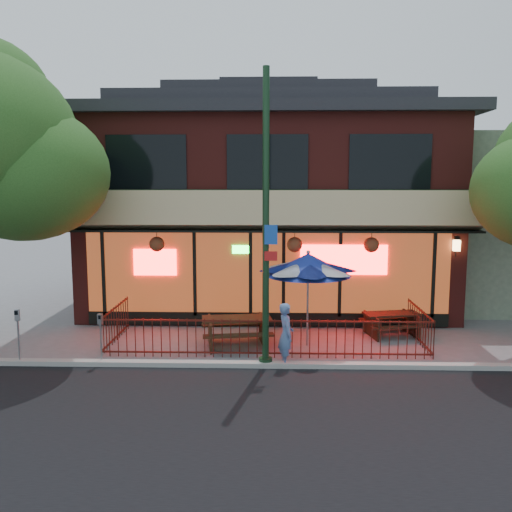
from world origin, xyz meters
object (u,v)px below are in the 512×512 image
(street_light, at_px, (266,236))
(parking_meter_near, at_px, (101,330))
(picnic_table_left, at_px, (237,327))
(parking_meter_far, at_px, (18,327))
(picnic_table_right, at_px, (391,321))
(pedestrian, at_px, (286,334))
(patio_umbrella, at_px, (308,264))

(street_light, distance_m, parking_meter_near, 4.62)
(parking_meter_near, bearing_deg, street_light, -0.04)
(picnic_table_left, bearing_deg, parking_meter_far, -162.37)
(picnic_table_right, xyz_separation_m, pedestrian, (-3.11, -2.65, 0.33))
(picnic_table_left, distance_m, patio_umbrella, 2.57)
(street_light, xyz_separation_m, picnic_table_right, (3.60, 2.70, -2.71))
(picnic_table_right, relative_size, pedestrian, 1.15)
(parking_meter_near, xyz_separation_m, parking_meter_far, (-1.99, -0.08, 0.08))
(parking_meter_far, bearing_deg, picnic_table_right, 16.17)
(picnic_table_left, xyz_separation_m, parking_meter_far, (-5.19, -1.65, 0.41))
(picnic_table_right, height_order, pedestrian, pedestrian)
(pedestrian, bearing_deg, patio_umbrella, -31.99)
(street_light, bearing_deg, parking_meter_far, -179.26)
(street_light, distance_m, parking_meter_far, 6.39)
(street_light, height_order, parking_meter_near, street_light)
(street_light, distance_m, picnic_table_right, 5.25)
(parking_meter_near, bearing_deg, parking_meter_far, -177.70)
(picnic_table_left, distance_m, picnic_table_right, 4.54)
(picnic_table_left, bearing_deg, picnic_table_right, 14.42)
(pedestrian, bearing_deg, street_light, 85.04)
(street_light, relative_size, picnic_table_right, 3.96)
(patio_umbrella, height_order, parking_meter_near, patio_umbrella)
(parking_meter_far, bearing_deg, parking_meter_near, 2.30)
(parking_meter_near, bearing_deg, picnic_table_right, 19.56)
(picnic_table_left, distance_m, parking_meter_near, 3.58)
(street_light, xyz_separation_m, parking_meter_near, (-4.00, 0.00, -2.30))
(parking_meter_far, bearing_deg, picnic_table_left, 17.63)
(street_light, xyz_separation_m, parking_meter_far, (-5.99, -0.08, -2.22))
(picnic_table_left, xyz_separation_m, pedestrian, (1.29, -1.52, 0.25))
(parking_meter_near, distance_m, parking_meter_far, 1.99)
(patio_umbrella, bearing_deg, street_light, -123.36)
(picnic_table_left, distance_m, pedestrian, 2.01)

